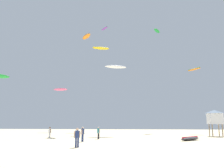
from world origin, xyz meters
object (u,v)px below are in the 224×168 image
kite_aloft_2 (105,28)px  kite_aloft_4 (86,36)px  kite_aloft_1 (101,48)px  kite_aloft_6 (194,69)px  kite_aloft_0 (116,67)px  person_right (83,133)px  lifeguard_tower (215,117)px  person_midground (99,132)px  kite_aloft_5 (60,89)px  person_foreground (77,136)px  kite_grounded_near (190,139)px  kite_aloft_7 (157,31)px  person_left (50,132)px

kite_aloft_2 → kite_aloft_4: kite_aloft_2 is taller
kite_aloft_1 → kite_aloft_6: size_ratio=1.43×
kite_aloft_0 → kite_aloft_2: 12.31m
kite_aloft_0 → kite_aloft_2: bearing=115.0°
person_right → lifeguard_tower: size_ratio=0.40×
person_midground → kite_aloft_5: bearing=-96.8°
kite_aloft_2 → kite_aloft_6: size_ratio=0.68×
person_foreground → kite_grounded_near: (11.66, 9.20, -0.75)m
kite_aloft_4 → kite_aloft_5: size_ratio=0.91×
kite_aloft_5 → kite_aloft_7: size_ratio=1.10×
kite_aloft_1 → kite_aloft_4: size_ratio=1.46×
person_foreground → kite_aloft_7: 44.23m
kite_aloft_6 → kite_aloft_4: bearing=-159.0°
person_midground → person_left: bearing=-43.9°
person_foreground → kite_grounded_near: person_foreground is taller
kite_grounded_near → kite_aloft_6: 24.24m
kite_aloft_2 → kite_aloft_7: size_ratio=0.70×
kite_aloft_2 → kite_aloft_5: bearing=150.3°
person_right → kite_aloft_6: 31.92m
person_left → kite_aloft_1: size_ratio=0.33×
person_foreground → kite_aloft_1: kite_aloft_1 is taller
kite_aloft_6 → person_right: bearing=-129.4°
person_left → person_right: person_right is taller
person_foreground → kite_aloft_7: kite_aloft_7 is taller
person_midground → kite_aloft_0: size_ratio=0.38×
lifeguard_tower → kite_aloft_0: kite_aloft_0 is taller
person_right → kite_aloft_6: (18.65, 22.73, 12.41)m
kite_aloft_0 → kite_aloft_5: kite_aloft_0 is taller
kite_aloft_7 → kite_aloft_2: bearing=-141.4°
kite_aloft_1 → kite_aloft_7: size_ratio=1.47×
kite_aloft_0 → kite_aloft_1: kite_aloft_1 is taller
lifeguard_tower → person_foreground: bearing=-134.3°
lifeguard_tower → kite_aloft_1: size_ratio=0.89×
kite_aloft_1 → kite_aloft_7: (14.62, -1.33, 3.67)m
kite_grounded_near → kite_aloft_1: bearing=119.2°
kite_grounded_near → kite_aloft_0: bearing=134.4°
kite_aloft_7 → kite_aloft_5: bearing=-172.4°
kite_aloft_1 → kite_aloft_5: size_ratio=1.34×
kite_aloft_0 → kite_aloft_6: (16.01, 9.30, 1.38)m
person_left → kite_grounded_near: (18.43, -1.94, -0.68)m
kite_aloft_1 → kite_aloft_4: bearing=-91.0°
kite_aloft_6 → kite_aloft_5: bearing=173.4°
kite_aloft_5 → person_right: bearing=-65.8°
person_right → kite_aloft_2: 28.95m
lifeguard_tower → kite_aloft_5: 34.20m
person_right → kite_aloft_5: bearing=-52.9°
kite_grounded_near → kite_aloft_7: (-0.69, 26.11, 25.03)m
person_foreground → kite_aloft_5: size_ratio=0.48×
kite_grounded_near → kite_aloft_1: kite_aloft_1 is taller
kite_aloft_6 → kite_aloft_7: 15.22m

